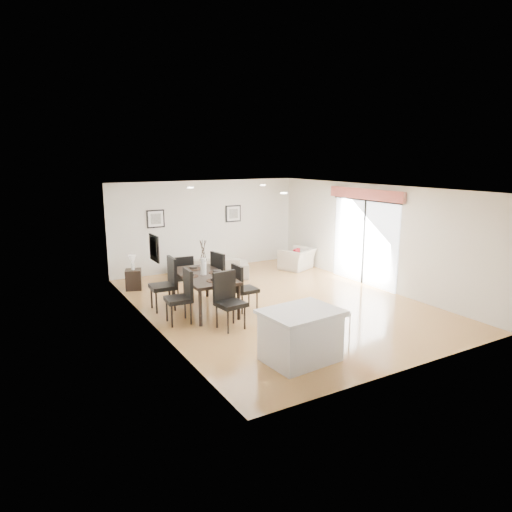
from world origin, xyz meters
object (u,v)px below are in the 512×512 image
dining_chair_enear (242,285)px  side_table (134,279)px  dining_chair_wnear (183,293)px  dining_chair_wfar (167,281)px  armchair (297,259)px  dining_table (204,278)px  dining_chair_foot (183,274)px  dining_chair_head (228,297)px  kitchen_island (301,335)px  bar_stool (341,317)px  coffee_table (185,270)px  dining_chair_efar (222,273)px  sofa (211,267)px

dining_chair_enear → side_table: bearing=29.1°
dining_chair_wnear → dining_chair_wfar: 0.99m
armchair → dining_chair_enear: dining_chair_enear is taller
dining_table → dining_chair_foot: dining_chair_foot is taller
armchair → dining_chair_head: 5.27m
side_table → kitchen_island: 5.80m
side_table → bar_stool: bar_stool is taller
dining_chair_enear → armchair: bearing=-51.8°
dining_chair_head → dining_chair_enear: bearing=38.5°
dining_chair_wfar → coffee_table: (1.43, 2.59, -0.49)m
dining_chair_wfar → dining_chair_enear: 1.70m
armchair → dining_chair_wfar: bearing=-3.5°
dining_chair_efar → dining_chair_enear: bearing=171.5°
dining_table → dining_chair_head: size_ratio=1.77×
dining_chair_efar → side_table: (-1.62, 1.96, -0.39)m
armchair → kitchen_island: (-3.68, -5.36, 0.13)m
dining_chair_wfar → kitchen_island: 3.86m
armchair → dining_chair_enear: (-3.34, -2.63, 0.28)m
dining_chair_foot → side_table: (-0.92, 1.20, -0.30)m
dining_chair_efar → coffee_table: size_ratio=1.33×
dining_chair_wnear → dining_chair_foot: 1.86m
dining_chair_enear → kitchen_island: bearing=172.8°
sofa → coffee_table: bearing=-25.9°
sofa → armchair: size_ratio=2.16×
dining_chair_wnear → dining_chair_enear: 1.39m
armchair → dining_chair_foot: dining_chair_foot is taller
dining_chair_wfar → dining_chair_efar: (1.38, -0.01, -0.00)m
dining_chair_foot → coffee_table: 2.04m
dining_table → dining_chair_efar: 0.84m
dining_chair_wnear → dining_chair_efar: (1.38, 0.98, 0.03)m
armchair → dining_chair_efar: dining_chair_efar is taller
armchair → dining_chair_wnear: bearing=6.4°
dining_chair_efar → bar_stool: (0.54, -3.70, -0.05)m
dining_chair_wnear → coffee_table: (1.43, 3.58, -0.45)m
armchair → dining_chair_enear: size_ratio=0.91×
dining_table → side_table: size_ratio=3.83×
dining_chair_enear → bar_stool: (0.53, -2.73, 0.01)m
dining_table → dining_chair_wnear: bearing=-141.2°
bar_stool → dining_chair_wnear: bearing=125.3°
dining_chair_wnear → bar_stool: 3.33m
dining_chair_wfar → coffee_table: 3.00m
armchair → side_table: 4.98m
coffee_table → bar_stool: 6.34m
kitchen_island → bar_stool: (0.88, 0.00, 0.15)m
dining_table → dining_chair_foot: size_ratio=1.99×
coffee_table → side_table: size_ratio=1.67×
dining_chair_wnear → dining_chair_efar: 1.70m
armchair → kitchen_island: kitchen_island is taller
dining_chair_wnear → dining_chair_enear: bearing=94.7°
dining_table → coffee_table: (0.74, 3.08, -0.56)m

